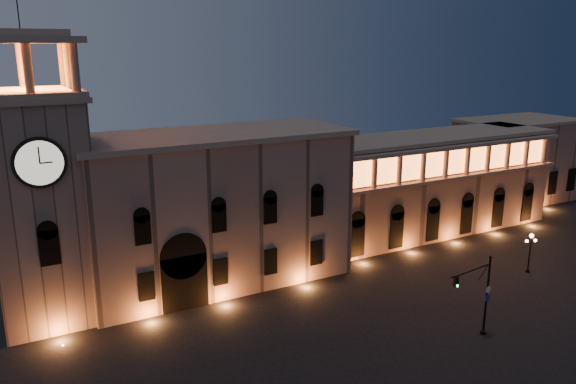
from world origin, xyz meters
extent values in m
plane|color=black|center=(0.00, 0.00, 0.00)|extent=(160.00, 160.00, 0.00)
cube|color=#906D5E|center=(-2.00, 22.00, 8.50)|extent=(30.00, 12.00, 17.00)
cube|color=#A1836F|center=(-2.00, 22.00, 17.30)|extent=(30.80, 12.80, 0.60)
cube|color=black|center=(-8.00, 16.60, 3.00)|extent=(5.00, 1.40, 6.00)
cylinder|color=black|center=(-8.00, 16.60, 6.00)|extent=(5.00, 1.40, 5.00)
cube|color=orange|center=(-8.00, 16.40, 2.80)|extent=(4.20, 0.20, 5.00)
cube|color=#906D5E|center=(-20.50, 21.00, 11.00)|extent=(9.00, 9.00, 22.00)
cube|color=#A1836F|center=(-20.50, 21.00, 22.25)|extent=(9.80, 9.80, 0.50)
cylinder|color=black|center=(-20.50, 16.32, 17.00)|extent=(4.60, 0.35, 4.60)
cylinder|color=beige|center=(-20.50, 16.18, 17.00)|extent=(4.00, 0.12, 4.00)
cube|color=#A1836F|center=(-20.50, 21.00, 22.75)|extent=(9.40, 9.40, 0.50)
cube|color=orange|center=(-20.50, 21.00, 23.05)|extent=(6.80, 6.80, 0.15)
cylinder|color=#A1836F|center=(-20.50, 17.20, 25.10)|extent=(0.76, 0.76, 4.20)
cylinder|color=#A1836F|center=(-16.70, 17.20, 25.10)|extent=(0.76, 0.76, 4.20)
cylinder|color=#A1836F|center=(-20.50, 24.80, 25.10)|extent=(0.76, 0.76, 4.20)
cylinder|color=#A1836F|center=(-16.70, 24.80, 25.10)|extent=(0.76, 0.76, 4.20)
cylinder|color=#A1836F|center=(-16.70, 21.00, 25.10)|extent=(0.76, 0.76, 4.20)
cube|color=#A1836F|center=(-20.50, 21.00, 27.50)|extent=(9.80, 9.80, 0.60)
cube|color=#A1836F|center=(-20.50, 21.00, 28.10)|extent=(7.50, 7.50, 0.60)
cylinder|color=black|center=(-20.50, 21.00, 30.40)|extent=(0.10, 0.10, 4.00)
cube|color=#8B6859|center=(32.00, 24.00, 7.00)|extent=(40.00, 10.00, 14.00)
cube|color=#A1836F|center=(32.00, 24.00, 14.25)|extent=(40.60, 10.60, 0.50)
cube|color=#A1836F|center=(32.00, 18.50, 9.30)|extent=(40.00, 1.20, 0.40)
cube|color=#A1836F|center=(32.00, 18.50, 13.60)|extent=(40.00, 1.40, 0.50)
cube|color=orange|center=(32.00, 19.05, 11.50)|extent=(38.00, 0.15, 3.60)
cylinder|color=#A1836F|center=(14.00, 18.50, 11.50)|extent=(0.70, 0.70, 4.00)
cylinder|color=#A1836F|center=(18.00, 18.50, 11.50)|extent=(0.70, 0.70, 4.00)
cylinder|color=#A1836F|center=(22.00, 18.50, 11.50)|extent=(0.70, 0.70, 4.00)
cylinder|color=#A1836F|center=(26.00, 18.50, 11.50)|extent=(0.70, 0.70, 4.00)
cylinder|color=#A1836F|center=(30.00, 18.50, 11.50)|extent=(0.70, 0.70, 4.00)
cylinder|color=#A1836F|center=(34.00, 18.50, 11.50)|extent=(0.70, 0.70, 4.00)
cylinder|color=#A1836F|center=(38.00, 18.50, 11.50)|extent=(0.70, 0.70, 4.00)
cylinder|color=#A1836F|center=(42.00, 18.50, 11.50)|extent=(0.70, 0.70, 4.00)
cylinder|color=#A1836F|center=(46.00, 18.50, 11.50)|extent=(0.70, 0.70, 4.00)
cylinder|color=#A1836F|center=(50.00, 18.50, 11.50)|extent=(0.70, 0.70, 4.00)
cube|color=#8B6859|center=(58.00, 30.00, 7.00)|extent=(20.00, 12.00, 14.00)
cylinder|color=black|center=(15.61, -2.66, 3.89)|extent=(0.22, 0.22, 7.79)
cylinder|color=black|center=(15.61, -2.66, 0.17)|extent=(0.62, 0.62, 0.33)
sphere|color=black|center=(15.61, -2.66, 7.90)|extent=(0.31, 0.31, 0.31)
cylinder|color=black|center=(12.85, -3.03, 7.23)|extent=(5.53, 0.87, 0.13)
cube|color=black|center=(10.76, -3.31, 6.68)|extent=(0.37, 0.35, 0.95)
cylinder|color=#0CE53F|center=(10.78, -3.48, 6.37)|extent=(0.21, 0.11, 0.20)
cylinder|color=silver|center=(15.57, -2.82, 4.67)|extent=(0.67, 0.13, 0.67)
cylinder|color=navy|center=(15.57, -2.82, 3.78)|extent=(0.67, 0.13, 0.67)
cylinder|color=black|center=(32.16, 5.62, 2.29)|extent=(0.18, 0.18, 4.58)
cylinder|color=black|center=(32.16, 5.62, 0.17)|extent=(0.50, 0.50, 0.34)
sphere|color=#EBA25E|center=(32.16, 5.62, 4.70)|extent=(0.50, 0.50, 0.50)
cylinder|color=black|center=(31.88, 5.70, 4.01)|extent=(1.11, 0.41, 0.07)
sphere|color=#EBA25E|center=(31.61, 5.79, 4.07)|extent=(0.37, 0.37, 0.37)
cylinder|color=black|center=(32.43, 5.53, 4.01)|extent=(1.11, 0.41, 0.07)
sphere|color=#EBA25E|center=(32.70, 5.44, 4.07)|extent=(0.37, 0.37, 0.37)
camera|label=1|loc=(-24.38, -36.67, 27.09)|focal=35.00mm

